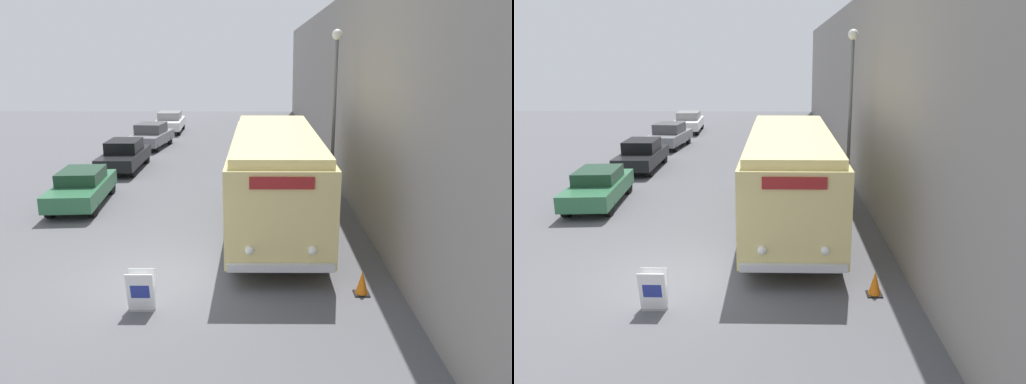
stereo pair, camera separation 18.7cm
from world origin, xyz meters
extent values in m
plane|color=#56565B|center=(0.00, 0.00, 0.00)|extent=(80.00, 80.00, 0.00)
cube|color=gray|center=(6.11, 10.00, 3.93)|extent=(0.30, 60.00, 7.85)
cylinder|color=black|center=(1.90, 0.85, 0.50)|extent=(0.28, 0.99, 0.99)
cylinder|color=black|center=(4.27, 0.85, 0.50)|extent=(0.28, 0.99, 0.99)
cylinder|color=black|center=(1.90, 7.23, 0.50)|extent=(0.28, 0.99, 0.99)
cylinder|color=black|center=(4.27, 7.23, 0.50)|extent=(0.28, 0.99, 0.99)
cube|color=#E5D17F|center=(3.09, 4.04, 1.71)|extent=(2.69, 9.19, 2.42)
cube|color=#F3DD87|center=(3.09, 4.04, 3.04)|extent=(2.47, 8.82, 0.24)
cube|color=silver|center=(3.09, -0.61, 0.62)|extent=(2.55, 0.12, 0.20)
sphere|color=white|center=(2.35, -0.58, 1.05)|extent=(0.22, 0.22, 0.22)
sphere|color=white|center=(3.83, -0.58, 1.05)|extent=(0.22, 0.22, 0.22)
cube|color=maroon|center=(3.09, -0.57, 2.67)|extent=(1.48, 0.06, 0.28)
cube|color=gray|center=(-0.02, -1.51, 0.00)|extent=(0.54, 0.20, 0.01)
cube|color=white|center=(-0.02, -1.59, 0.46)|extent=(0.59, 0.19, 0.92)
cube|color=white|center=(-0.02, -1.43, 0.46)|extent=(0.59, 0.19, 0.92)
cube|color=navy|center=(-0.02, -1.61, 0.48)|extent=(0.42, 0.06, 0.32)
cylinder|color=#595E60|center=(5.22, 6.26, 3.02)|extent=(0.12, 0.12, 6.04)
sphere|color=silver|center=(5.22, 6.26, 6.15)|extent=(0.36, 0.36, 0.36)
cylinder|color=black|center=(-4.69, 4.99, 0.31)|extent=(0.22, 0.63, 0.63)
cylinder|color=black|center=(-3.23, 5.11, 0.31)|extent=(0.22, 0.63, 0.63)
cylinder|color=black|center=(-4.92, 7.99, 0.31)|extent=(0.22, 0.63, 0.63)
cylinder|color=black|center=(-3.46, 8.10, 0.31)|extent=(0.22, 0.63, 0.63)
cube|color=#2D6642|center=(-4.08, 6.55, 0.60)|extent=(2.06, 4.52, 0.58)
cube|color=#193824|center=(-4.08, 6.66, 1.12)|extent=(1.61, 2.09, 0.46)
cylinder|color=black|center=(-4.80, 11.07, 0.33)|extent=(0.22, 0.67, 0.67)
cylinder|color=black|center=(-3.30, 11.10, 0.33)|extent=(0.22, 0.67, 0.67)
cylinder|color=black|center=(-4.85, 14.16, 0.33)|extent=(0.22, 0.67, 0.67)
cylinder|color=black|center=(-3.34, 14.19, 0.33)|extent=(0.22, 0.67, 0.67)
cube|color=black|center=(-4.07, 12.63, 0.62)|extent=(1.83, 4.52, 0.57)
cube|color=black|center=(-4.07, 12.74, 1.18)|extent=(1.53, 2.04, 0.57)
cylinder|color=black|center=(-4.98, 17.54, 0.32)|extent=(0.22, 0.64, 0.64)
cylinder|color=black|center=(-3.42, 17.39, 0.32)|extent=(0.22, 0.64, 0.64)
cylinder|color=black|center=(-4.71, 20.31, 0.32)|extent=(0.22, 0.64, 0.64)
cylinder|color=black|center=(-3.14, 20.15, 0.32)|extent=(0.22, 0.64, 0.64)
cube|color=slate|center=(-4.06, 18.85, 0.62)|extent=(2.23, 4.34, 0.59)
cube|color=#3F4043|center=(-4.05, 18.95, 1.20)|extent=(1.73, 2.02, 0.58)
cylinder|color=black|center=(-4.74, 23.79, 0.35)|extent=(0.22, 0.69, 0.69)
cylinder|color=black|center=(-3.15, 23.87, 0.35)|extent=(0.22, 0.69, 0.69)
cylinder|color=black|center=(-4.89, 26.86, 0.35)|extent=(0.22, 0.69, 0.69)
cylinder|color=black|center=(-3.31, 26.94, 0.35)|extent=(0.22, 0.69, 0.69)
cube|color=silver|center=(-4.02, 25.36, 0.65)|extent=(2.07, 4.56, 0.61)
cube|color=gray|center=(-4.03, 25.48, 1.23)|extent=(1.67, 2.09, 0.54)
cube|color=black|center=(5.00, -0.73, 0.01)|extent=(0.36, 0.36, 0.03)
cone|color=orange|center=(5.00, -0.73, 0.31)|extent=(0.30, 0.30, 0.56)
camera|label=1|loc=(2.57, -11.47, 5.42)|focal=35.00mm
camera|label=2|loc=(2.76, -11.47, 5.42)|focal=35.00mm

